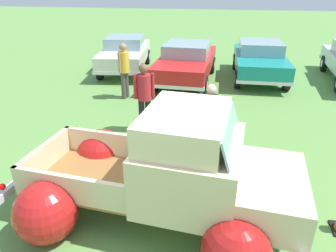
% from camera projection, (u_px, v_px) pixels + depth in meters
% --- Properties ---
extents(ground_plane, '(80.00, 80.00, 0.00)m').
position_uv_depth(ground_plane, '(152.00, 212.00, 5.34)').
color(ground_plane, '#609347').
extents(vintage_pickup_truck, '(4.78, 3.12, 1.96)m').
position_uv_depth(vintage_pickup_truck, '(174.00, 178.00, 4.93)').
color(vintage_pickup_truck, black).
rests_on(vintage_pickup_truck, ground).
extents(show_car_0, '(2.32, 4.34, 1.43)m').
position_uv_depth(show_car_0, '(125.00, 53.00, 13.28)').
color(show_car_0, black).
rests_on(show_car_0, ground).
extents(show_car_1, '(2.11, 4.56, 1.43)m').
position_uv_depth(show_car_1, '(186.00, 61.00, 11.89)').
color(show_car_1, black).
rests_on(show_car_1, ground).
extents(show_car_2, '(1.94, 4.24, 1.43)m').
position_uv_depth(show_car_2, '(260.00, 59.00, 12.22)').
color(show_car_2, black).
rests_on(show_car_2, ground).
extents(spectator_0, '(0.53, 0.43, 1.62)m').
position_uv_depth(spectator_0, '(210.00, 115.00, 6.81)').
color(spectator_0, gray).
rests_on(spectator_0, ground).
extents(spectator_1, '(0.52, 0.46, 1.77)m').
position_uv_depth(spectator_1, '(144.00, 94.00, 7.79)').
color(spectator_1, black).
rests_on(spectator_1, ground).
extents(spectator_2, '(0.43, 0.53, 1.79)m').
position_uv_depth(spectator_2, '(124.00, 67.00, 10.06)').
color(spectator_2, '#4C4742').
rests_on(spectator_2, ground).
extents(lane_cone_1, '(0.36, 0.36, 0.63)m').
position_uv_depth(lane_cone_1, '(78.00, 137.00, 7.19)').
color(lane_cone_1, black).
rests_on(lane_cone_1, ground).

